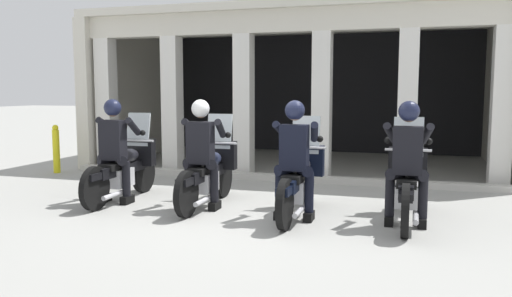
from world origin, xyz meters
TOP-DOWN VIEW (x-y plane):
  - ground_plane at (0.00, 3.00)m, footprint 80.00×80.00m
  - station_building at (-0.30, 5.78)m, footprint 9.03×5.16m
  - kerb_strip at (-0.30, 2.74)m, footprint 8.53×0.24m
  - motorcycle_far_left at (-2.13, 0.41)m, footprint 0.62×2.04m
  - police_officer_far_left at (-2.13, 0.13)m, footprint 0.63×0.61m
  - motorcycle_center_left at (-0.71, 0.43)m, footprint 0.62×2.04m
  - police_officer_center_left at (-0.71, 0.14)m, footprint 0.63×0.61m
  - motorcycle_center_right at (0.71, 0.20)m, footprint 0.62×2.04m
  - police_officer_center_right at (0.71, -0.08)m, footprint 0.63×0.61m
  - motorcycle_far_right at (2.13, 0.29)m, footprint 0.62×2.04m
  - police_officer_far_right at (2.13, 0.01)m, footprint 0.63×0.61m
  - bollard_kerbside at (-4.90, 2.31)m, footprint 0.14×0.14m

SIDE VIEW (x-z plane):
  - ground_plane at x=0.00m, z-range 0.00..0.00m
  - kerb_strip at x=-0.30m, z-range 0.00..0.12m
  - bollard_kerbside at x=-4.90m, z-range 0.00..1.00m
  - motorcycle_far_left at x=-2.13m, z-range -0.17..1.17m
  - motorcycle_center_left at x=-0.71m, z-range -0.17..1.17m
  - motorcycle_center_right at x=0.71m, z-range -0.17..1.17m
  - motorcycle_far_right at x=2.13m, z-range -0.17..1.17m
  - police_officer_far_left at x=-2.13m, z-range 0.15..1.73m
  - police_officer_center_left at x=-0.71m, z-range 0.15..1.73m
  - police_officer_center_right at x=0.71m, z-range 0.15..1.73m
  - police_officer_far_right at x=2.13m, z-range 0.15..1.73m
  - station_building at x=-0.30m, z-range 0.43..3.85m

